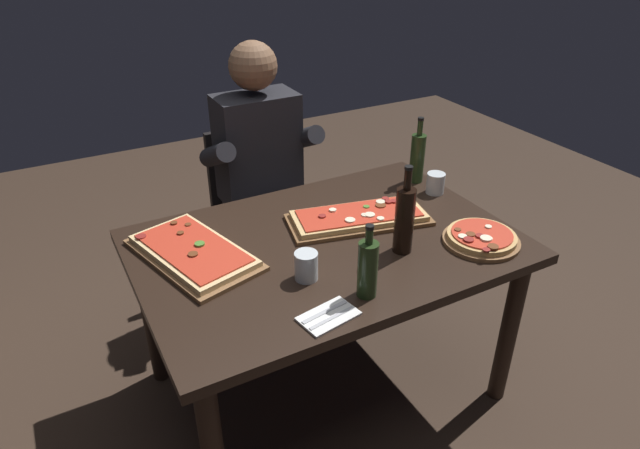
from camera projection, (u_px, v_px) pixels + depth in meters
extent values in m
plane|color=#38281E|center=(325.00, 384.00, 2.45)|extent=(6.40, 6.40, 0.00)
cube|color=black|center=(326.00, 246.00, 2.09)|extent=(1.40, 0.96, 0.04)
cylinder|color=black|center=(509.00, 331.00, 2.23)|extent=(0.07, 0.07, 0.70)
cylinder|color=black|center=(150.00, 314.00, 2.32)|extent=(0.07, 0.07, 0.70)
cylinder|color=black|center=(393.00, 240.00, 2.84)|extent=(0.07, 0.07, 0.70)
cube|color=brown|center=(359.00, 220.00, 2.21)|extent=(0.60, 0.35, 0.02)
cube|color=#DBB270|center=(359.00, 216.00, 2.20)|extent=(0.55, 0.31, 0.02)
cube|color=red|center=(359.00, 213.00, 2.20)|extent=(0.51, 0.28, 0.01)
cylinder|color=beige|center=(333.00, 210.00, 2.21)|extent=(0.03, 0.03, 0.01)
cylinder|color=beige|center=(381.00, 218.00, 2.15)|extent=(0.03, 0.03, 0.00)
cylinder|color=beige|center=(350.00, 220.00, 2.14)|extent=(0.04, 0.04, 0.01)
cylinder|color=beige|center=(370.00, 215.00, 2.17)|extent=(0.04, 0.04, 0.01)
cylinder|color=maroon|center=(322.00, 216.00, 2.16)|extent=(0.03, 0.03, 0.01)
cylinder|color=#4C7F2D|center=(366.00, 207.00, 2.23)|extent=(0.03, 0.03, 0.00)
cylinder|color=beige|center=(381.00, 202.00, 2.27)|extent=(0.04, 0.04, 0.01)
cylinder|color=maroon|center=(386.00, 199.00, 2.29)|extent=(0.03, 0.03, 0.01)
cylinder|color=brown|center=(381.00, 205.00, 2.24)|extent=(0.04, 0.04, 0.01)
cylinder|color=maroon|center=(394.00, 201.00, 2.27)|extent=(0.03, 0.03, 0.01)
cylinder|color=maroon|center=(389.00, 202.00, 2.27)|extent=(0.03, 0.03, 0.01)
cylinder|color=beige|center=(365.00, 215.00, 2.17)|extent=(0.03, 0.03, 0.00)
cube|color=brown|center=(194.00, 255.00, 1.99)|extent=(0.41, 0.57, 0.02)
cube|color=#E5C184|center=(193.00, 251.00, 1.98)|extent=(0.37, 0.53, 0.02)
cube|color=red|center=(193.00, 248.00, 1.97)|extent=(0.33, 0.48, 0.01)
cylinder|color=brown|center=(193.00, 254.00, 1.93)|extent=(0.03, 0.03, 0.01)
cylinder|color=#4C7F2D|center=(200.00, 244.00, 1.98)|extent=(0.04, 0.04, 0.01)
cylinder|color=brown|center=(188.00, 224.00, 2.11)|extent=(0.02, 0.02, 0.00)
cylinder|color=maroon|center=(141.00, 236.00, 2.03)|extent=(0.04, 0.04, 0.00)
cylinder|color=brown|center=(180.00, 233.00, 2.05)|extent=(0.03, 0.03, 0.01)
cylinder|color=brown|center=(174.00, 223.00, 2.12)|extent=(0.03, 0.03, 0.01)
cylinder|color=brown|center=(481.00, 241.00, 2.07)|extent=(0.29, 0.29, 0.02)
cylinder|color=tan|center=(482.00, 237.00, 2.07)|extent=(0.26, 0.26, 0.02)
cylinder|color=red|center=(482.00, 234.00, 2.06)|extent=(0.23, 0.23, 0.01)
cylinder|color=brown|center=(493.00, 247.00, 1.97)|extent=(0.04, 0.04, 0.01)
cylinder|color=brown|center=(471.00, 234.00, 2.05)|extent=(0.03, 0.03, 0.00)
cylinder|color=beige|center=(488.00, 238.00, 2.02)|extent=(0.03, 0.03, 0.00)
cylinder|color=beige|center=(463.00, 236.00, 2.03)|extent=(0.03, 0.03, 0.01)
cylinder|color=brown|center=(458.00, 230.00, 2.08)|extent=(0.02, 0.02, 0.00)
cylinder|color=maroon|center=(469.00, 240.00, 2.01)|extent=(0.04, 0.04, 0.01)
cylinder|color=beige|center=(488.00, 227.00, 2.09)|extent=(0.03, 0.03, 0.01)
cylinder|color=maroon|center=(486.00, 250.00, 1.95)|extent=(0.03, 0.03, 0.00)
cylinder|color=maroon|center=(480.00, 236.00, 2.03)|extent=(0.03, 0.03, 0.01)
cylinder|color=beige|center=(486.00, 238.00, 2.02)|extent=(0.04, 0.04, 0.01)
cylinder|color=#233819|center=(417.00, 159.00, 2.49)|extent=(0.07, 0.07, 0.22)
cylinder|color=#233819|center=(420.00, 128.00, 2.42)|extent=(0.02, 0.02, 0.07)
cylinder|color=black|center=(421.00, 119.00, 2.40)|extent=(0.03, 0.03, 0.01)
cylinder|color=#233819|center=(368.00, 270.00, 1.75)|extent=(0.07, 0.07, 0.19)
cylinder|color=#233819|center=(369.00, 236.00, 1.69)|extent=(0.02, 0.02, 0.05)
cylinder|color=black|center=(370.00, 227.00, 1.67)|extent=(0.03, 0.03, 0.01)
cylinder|color=black|center=(404.00, 221.00, 1.97)|extent=(0.07, 0.07, 0.25)
cylinder|color=black|center=(408.00, 180.00, 1.89)|extent=(0.03, 0.03, 0.08)
cylinder|color=black|center=(409.00, 168.00, 1.87)|extent=(0.03, 0.03, 0.01)
cylinder|color=silver|center=(435.00, 183.00, 2.42)|extent=(0.08, 0.08, 0.09)
cylinder|color=silver|center=(306.00, 266.00, 1.85)|extent=(0.08, 0.08, 0.10)
cube|color=white|center=(328.00, 316.00, 1.70)|extent=(0.20, 0.14, 0.01)
cube|color=silver|center=(332.00, 318.00, 1.68)|extent=(0.17, 0.04, 0.00)
cube|color=silver|center=(325.00, 312.00, 1.71)|extent=(0.17, 0.04, 0.00)
cube|color=black|center=(262.00, 221.00, 2.86)|extent=(0.44, 0.44, 0.04)
cube|color=black|center=(245.00, 166.00, 2.89)|extent=(0.40, 0.04, 0.42)
cylinder|color=black|center=(245.00, 286.00, 2.74)|extent=(0.04, 0.04, 0.41)
cylinder|color=black|center=(312.00, 265.00, 2.90)|extent=(0.04, 0.04, 0.41)
cylinder|color=black|center=(218.00, 250.00, 3.03)|extent=(0.04, 0.04, 0.41)
cylinder|color=black|center=(281.00, 233.00, 3.19)|extent=(0.04, 0.04, 0.41)
cylinder|color=#23232D|center=(260.00, 276.00, 2.78)|extent=(0.11, 0.11, 0.45)
cylinder|color=#23232D|center=(296.00, 266.00, 2.86)|extent=(0.11, 0.11, 0.45)
cube|color=#23232D|center=(269.00, 215.00, 2.74)|extent=(0.34, 0.40, 0.12)
cube|color=#232328|center=(258.00, 148.00, 2.66)|extent=(0.38, 0.22, 0.52)
sphere|color=brown|center=(253.00, 66.00, 2.46)|extent=(0.22, 0.22, 0.22)
cylinder|color=#232328|center=(217.00, 155.00, 2.51)|extent=(0.09, 0.31, 0.21)
cylinder|color=#232328|center=(303.00, 138.00, 2.70)|extent=(0.09, 0.31, 0.21)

